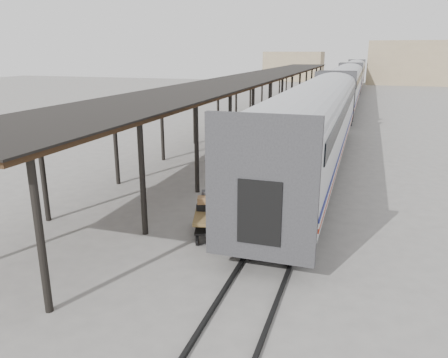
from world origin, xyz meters
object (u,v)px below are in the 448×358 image
(porter, at_px, (214,192))
(pedestrian, at_px, (230,129))
(luggage_tug, at_px, (259,129))
(baggage_cart, at_px, (213,216))

(porter, xyz_separation_m, pedestrian, (-4.45, 16.03, -0.83))
(luggage_tug, relative_size, porter, 0.90)
(baggage_cart, bearing_deg, luggage_tug, 81.87)
(baggage_cart, relative_size, luggage_tug, 1.64)
(luggage_tug, xyz_separation_m, porter, (3.05, -18.80, 1.18))
(luggage_tug, relative_size, pedestrian, 0.87)
(porter, bearing_deg, luggage_tug, 20.06)
(baggage_cart, height_order, luggage_tug, luggage_tug)
(baggage_cart, distance_m, luggage_tug, 18.37)
(porter, bearing_deg, baggage_cart, 31.88)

